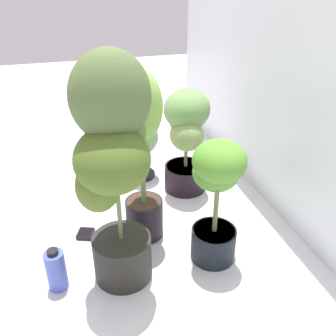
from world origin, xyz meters
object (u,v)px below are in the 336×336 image
at_px(potted_plant_back_left, 186,135).
at_px(hygrometer_box, 86,234).
at_px(potted_plant_front_right, 113,159).
at_px(potted_plant_center, 142,149).
at_px(floor_fan, 140,139).
at_px(nutrient_bottle, 56,270).
at_px(potted_plant_back_right, 216,192).

height_order(potted_plant_back_left, hygrometer_box, potted_plant_back_left).
distance_m(potted_plant_front_right, potted_plant_center, 0.32).
xyz_separation_m(potted_plant_back_left, hygrometer_box, (0.30, -0.64, -0.35)).
bearing_deg(potted_plant_front_right, floor_fan, 162.16).
bearing_deg(potted_plant_back_left, hygrometer_box, -64.91).
bearing_deg(floor_fan, hygrometer_box, -91.91).
height_order(potted_plant_center, hygrometer_box, potted_plant_center).
distance_m(potted_plant_center, nutrient_bottle, 0.65).
bearing_deg(potted_plant_front_right, potted_plant_back_right, 92.76).
distance_m(potted_plant_back_left, hygrometer_box, 0.79).
distance_m(potted_plant_front_right, hygrometer_box, 0.68).
relative_size(potted_plant_back_left, hygrometer_box, 6.17).
distance_m(potted_plant_back_left, potted_plant_center, 0.51).
height_order(potted_plant_back_left, potted_plant_front_right, potted_plant_front_right).
bearing_deg(nutrient_bottle, potted_plant_front_right, 88.98).
relative_size(potted_plant_front_right, nutrient_bottle, 4.87).
xyz_separation_m(potted_plant_back_left, floor_fan, (-0.22, -0.23, -0.09)).
bearing_deg(potted_plant_back_right, potted_plant_front_right, -87.24).
distance_m(potted_plant_back_left, potted_plant_front_right, 0.83).
distance_m(potted_plant_back_left, nutrient_bottle, 1.03).
bearing_deg(potted_plant_center, floor_fan, 169.65).
bearing_deg(potted_plant_front_right, potted_plant_back_left, 140.94).
bearing_deg(potted_plant_center, potted_plant_front_right, -32.34).
distance_m(hygrometer_box, floor_fan, 0.71).
relative_size(potted_plant_back_right, floor_fan, 1.51).
height_order(potted_plant_back_left, nutrient_bottle, potted_plant_back_left).
height_order(floor_fan, nutrient_bottle, floor_fan).
bearing_deg(potted_plant_front_right, nutrient_bottle, -91.02).
bearing_deg(nutrient_bottle, hygrometer_box, 155.63).
bearing_deg(potted_plant_center, potted_plant_back_left, 136.74).
bearing_deg(floor_fan, potted_plant_back_left, -7.97).
distance_m(potted_plant_back_left, floor_fan, 0.33).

